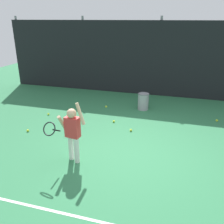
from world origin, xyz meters
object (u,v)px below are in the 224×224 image
object	(u,v)px
ball_hopper	(143,101)
tennis_ball_0	(131,130)
tennis_ball_3	(217,120)
tennis_ball_5	(48,114)
tennis_player	(72,131)
tennis_ball_7	(106,107)
tennis_ball_1	(114,121)
tennis_ball_6	(28,131)

from	to	relation	value
ball_hopper	tennis_ball_0	xyz separation A→B (m)	(-0.04, -1.78, -0.26)
tennis_ball_3	tennis_ball_5	world-z (taller)	same
tennis_player	tennis_ball_7	bearing A→B (deg)	102.99
tennis_ball_1	tennis_ball_6	size ratio (longest dim) A/B	1.00
tennis_ball_0	tennis_ball_5	size ratio (longest dim) A/B	1.00
ball_hopper	tennis_ball_5	size ratio (longest dim) A/B	8.52
tennis_ball_6	tennis_ball_7	xyz separation A→B (m)	(1.48, 2.41, 0.00)
tennis_ball_3	tennis_ball_7	distance (m)	3.56
ball_hopper	tennis_ball_7	size ratio (longest dim) A/B	8.52
tennis_ball_5	tennis_ball_7	xyz separation A→B (m)	(1.57, 1.17, 0.00)
tennis_ball_1	tennis_ball_5	world-z (taller)	same
tennis_ball_0	tennis_ball_1	bearing A→B (deg)	143.62
tennis_ball_0	tennis_ball_1	size ratio (longest dim) A/B	1.00
tennis_ball_1	tennis_ball_7	xyz separation A→B (m)	(-0.60, 1.14, 0.00)
tennis_ball_3	tennis_ball_6	bearing A→B (deg)	-156.55
tennis_ball_3	tennis_ball_6	world-z (taller)	same
tennis_ball_3	tennis_ball_0	bearing A→B (deg)	-149.56
tennis_ball_0	ball_hopper	bearing A→B (deg)	88.81
ball_hopper	tennis_ball_7	bearing A→B (deg)	-171.52
tennis_ball_0	tennis_ball_3	world-z (taller)	same
tennis_ball_7	tennis_ball_6	bearing A→B (deg)	-121.68
tennis_player	tennis_ball_1	xyz separation A→B (m)	(0.28, 2.23, -0.69)
tennis_ball_0	tennis_ball_7	xyz separation A→B (m)	(-1.22, 1.59, 0.00)
tennis_player	tennis_ball_6	distance (m)	2.16
tennis_player	tennis_ball_3	xyz separation A→B (m)	(3.23, 3.15, -0.69)
tennis_player	tennis_ball_6	xyz separation A→B (m)	(-1.80, 0.96, -0.69)
tennis_player	tennis_ball_3	bearing A→B (deg)	51.80
tennis_ball_3	tennis_ball_5	distance (m)	5.21
tennis_player	ball_hopper	xyz separation A→B (m)	(0.93, 3.56, -0.44)
ball_hopper	tennis_player	bearing A→B (deg)	-104.70
tennis_ball_5	tennis_ball_6	distance (m)	1.24
tennis_ball_5	tennis_ball_7	size ratio (longest dim) A/B	1.00
tennis_player	tennis_ball_7	world-z (taller)	tennis_player
tennis_ball_3	tennis_player	bearing A→B (deg)	-135.77
tennis_ball_6	tennis_ball_5	bearing A→B (deg)	93.77
tennis_ball_0	tennis_ball_7	size ratio (longest dim) A/B	1.00
ball_hopper	tennis_ball_3	world-z (taller)	ball_hopper
tennis_player	tennis_ball_0	size ratio (longest dim) A/B	20.46
tennis_player	ball_hopper	size ratio (longest dim) A/B	2.40
tennis_player	tennis_ball_1	bearing A→B (deg)	90.40
ball_hopper	tennis_ball_5	world-z (taller)	ball_hopper
tennis_player	tennis_ball_5	xyz separation A→B (m)	(-1.89, 2.20, -0.69)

